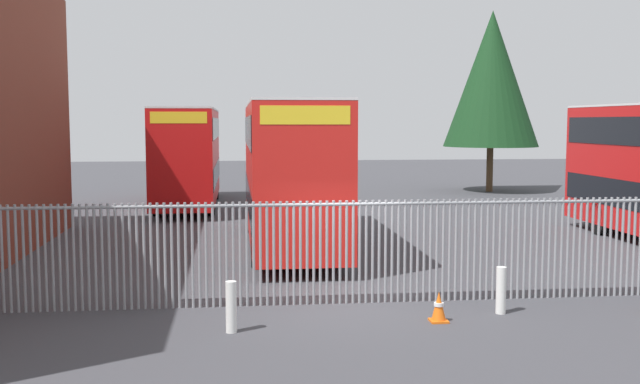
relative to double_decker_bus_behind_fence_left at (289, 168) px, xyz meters
The scene contains 8 objects.
ground_plane 2.55m from the double_decker_bus_behind_fence_left, 44.00° to the left, with size 100.00×100.00×0.00m, color #3D3D42.
palisade_fence 7.58m from the double_decker_bus_behind_fence_left, 85.36° to the right, with size 14.80×0.14×2.35m.
double_decker_bus_behind_fence_left is the anchor object (origin of this frame).
double_decker_bus_behind_fence_right 11.77m from the double_decker_bus_behind_fence_left, 108.65° to the left, with size 2.54×10.81×4.42m.
bollard_near_left 9.72m from the double_decker_bus_behind_fence_left, 100.54° to the right, with size 0.20×0.20×0.95m, color silver.
bollard_center_front 9.56m from the double_decker_bus_behind_fence_left, 67.16° to the right, with size 0.20×0.20×0.95m, color silver.
traffic_cone_by_gate 9.60m from the double_decker_bus_behind_fence_left, 76.22° to the right, with size 0.34×0.34×0.59m.
tree_tall_back 21.01m from the double_decker_bus_behind_fence_left, 53.57° to the left, with size 5.15×5.15×9.85m.
Camera 1 is at (-2.19, -15.22, 3.85)m, focal length 41.49 mm.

